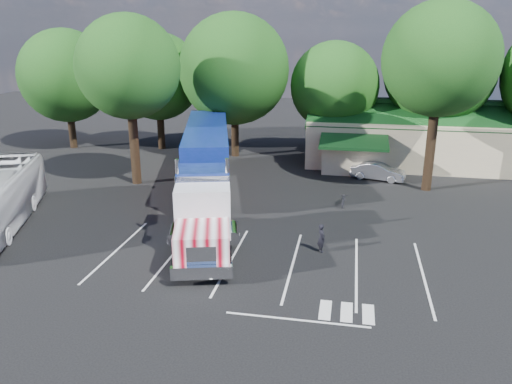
% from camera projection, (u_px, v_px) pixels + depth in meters
% --- Properties ---
extents(ground, '(120.00, 120.00, 0.00)m').
position_uv_depth(ground, '(254.00, 219.00, 31.53)').
color(ground, black).
rests_on(ground, ground).
extents(event_hall, '(24.20, 14.12, 5.55)m').
position_uv_depth(event_hall, '(441.00, 137.00, 45.00)').
color(event_hall, tan).
rests_on(event_hall, ground).
extents(tree_row_a, '(9.00, 9.00, 11.68)m').
position_uv_depth(tree_row_a, '(66.00, 76.00, 48.72)').
color(tree_row_a, black).
rests_on(tree_row_a, ground).
extents(tree_row_b, '(8.40, 8.40, 11.35)m').
position_uv_depth(tree_row_b, '(158.00, 77.00, 48.32)').
color(tree_row_b, black).
rests_on(tree_row_b, ground).
extents(tree_row_c, '(10.00, 10.00, 13.05)m').
position_uv_depth(tree_row_c, '(234.00, 69.00, 45.10)').
color(tree_row_c, black).
rests_on(tree_row_c, ground).
extents(tree_row_d, '(8.00, 8.00, 10.60)m').
position_uv_depth(tree_row_d, '(334.00, 86.00, 45.13)').
color(tree_row_d, black).
rests_on(tree_row_d, ground).
extents(tree_row_e, '(9.60, 9.60, 12.90)m').
position_uv_depth(tree_row_e, '(439.00, 70.00, 43.51)').
color(tree_row_e, black).
rests_on(tree_row_e, ground).
extents(tree_near_left, '(7.60, 7.60, 12.65)m').
position_uv_depth(tree_near_left, '(128.00, 67.00, 36.33)').
color(tree_near_left, black).
rests_on(tree_near_left, ground).
extents(tree_near_right, '(8.00, 8.00, 13.50)m').
position_uv_depth(tree_near_right, '(440.00, 59.00, 34.48)').
color(tree_near_right, black).
rests_on(tree_near_right, ground).
extents(semi_truck, '(8.91, 23.43, 4.92)m').
position_uv_depth(semi_truck, '(206.00, 161.00, 34.45)').
color(semi_truck, black).
rests_on(semi_truck, ground).
extents(woman, '(0.61, 0.68, 1.57)m').
position_uv_depth(woman, '(321.00, 238.00, 26.70)').
color(woman, black).
rests_on(woman, ground).
extents(bicycle, '(0.65, 1.77, 0.92)m').
position_uv_depth(bicycle, '(344.00, 199.00, 33.84)').
color(bicycle, black).
rests_on(bicycle, ground).
extents(silver_sedan, '(4.44, 2.44, 1.39)m').
position_uv_depth(silver_sedan, '(378.00, 171.00, 39.68)').
color(silver_sedan, '#A4A6AC').
rests_on(silver_sedan, ground).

